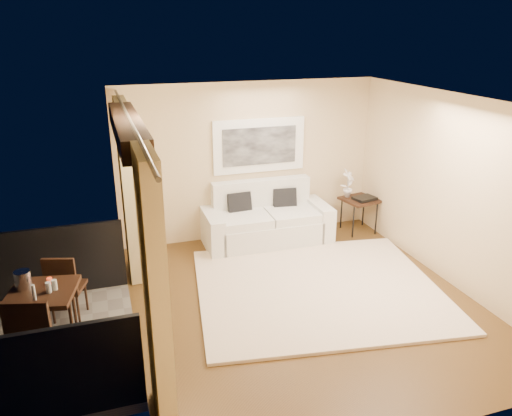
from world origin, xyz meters
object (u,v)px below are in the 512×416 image
side_table (360,202)px  balcony_chair_near (26,347)px  orchid (348,183)px  ice_bucket (23,280)px  balcony_chair_far (64,284)px  bistro_table (42,297)px  sofa (266,221)px

side_table → balcony_chair_near: size_ratio=0.64×
orchid → ice_bucket: orchid is taller
balcony_chair_far → bistro_table: bearing=93.5°
bistro_table → balcony_chair_far: (0.17, 0.68, -0.22)m
bistro_table → balcony_chair_far: balcony_chair_far is taller
balcony_chair_far → ice_bucket: size_ratio=4.57×
orchid → balcony_chair_far: (-4.79, -1.65, -0.36)m
bistro_table → side_table: bearing=23.0°
sofa → side_table: sofa is taller
side_table → bistro_table: bistro_table is taller
sofa → bistro_table: 4.09m
balcony_chair_near → side_table: bearing=44.2°
bistro_table → orchid: bearing=25.1°
bistro_table → balcony_chair_far: size_ratio=0.90×
orchid → bistro_table: size_ratio=0.63×
bistro_table → ice_bucket: 0.29m
bistro_table → balcony_chair_near: balcony_chair_near is taller
bistro_table → balcony_chair_far: 0.73m
balcony_chair_far → sofa: bearing=-135.9°
orchid → ice_bucket: bearing=-156.9°
sofa → side_table: (1.75, -0.10, 0.20)m
orchid → ice_bucket: size_ratio=2.62×
balcony_chair_near → bistro_table: bearing=96.3°
side_table → orchid: (-0.17, 0.15, 0.32)m
balcony_chair_near → orchid: bearing=46.3°
orchid → bistro_table: bearing=-154.9°
side_table → bistro_table: size_ratio=0.82×
orchid → balcony_chair_near: bearing=-149.0°
side_table → balcony_chair_far: (-4.96, -1.50, -0.04)m
balcony_chair_near → ice_bucket: 0.91m
ice_bucket → balcony_chair_near: bearing=-85.4°
orchid → balcony_chair_far: 5.08m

